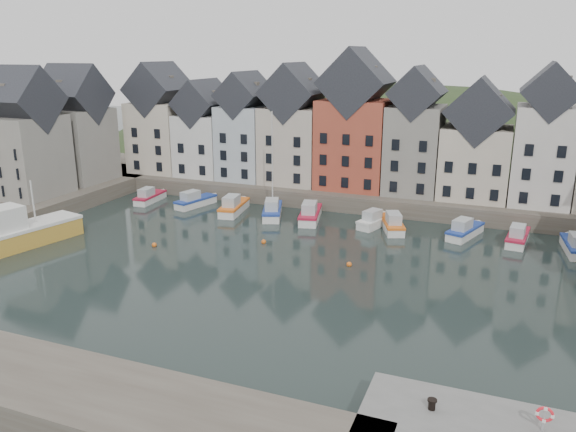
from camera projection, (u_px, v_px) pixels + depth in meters
The scene contains 19 objects.
ground at pixel (268, 276), 49.67m from camera, with size 260.00×260.00×0.00m, color black.
far_quay at pixel (356, 190), 76.18m from camera, with size 90.00×16.00×2.00m, color #4D453B.
hillside at pixel (389, 258), 104.72m from camera, with size 153.60×70.40×64.00m.
far_terrace at pixel (379, 136), 71.05m from camera, with size 72.37×8.16×17.78m.
left_terrace at pixel (52, 135), 71.89m from camera, with size 7.65×17.00×15.69m.
mooring_buoys at pixel (253, 250), 55.80m from camera, with size 20.50×5.50×0.50m.
boat_a at pixel (149, 197), 74.07m from camera, with size 2.22×5.87×2.21m.
boat_b at pixel (195, 201), 71.94m from camera, with size 3.33×6.36×2.34m.
boat_c at pixel (234, 207), 68.99m from camera, with size 3.07×6.95×2.58m.
boat_d at pixel (272, 210), 67.35m from camera, with size 4.20×6.96×12.72m.
boat_e at pixel (310, 214), 65.84m from camera, with size 3.59×7.15×2.63m.
boat_f at pixel (375, 221), 63.74m from camera, with size 3.55×6.07×2.23m.
boat_g at pixel (392, 224), 62.32m from camera, with size 4.06×6.53×2.40m.
boat_h at pixel (464, 231), 60.00m from camera, with size 3.73×6.44×2.36m.
boat_i at pixel (518, 237), 58.05m from camera, with size 2.51×6.14×2.29m.
boat_j at pixel (575, 246), 55.24m from camera, with size 2.47×6.18×2.31m.
large_vessel at pixel (11, 234), 56.09m from camera, with size 6.31×13.63×6.85m.
mooring_bollard at pixel (432, 404), 27.81m from camera, with size 0.48×0.48×0.56m.
life_ring_post at pixel (545, 415), 26.06m from camera, with size 0.80×0.17×1.30m.
Camera 1 is at (18.53, -42.33, 19.07)m, focal length 35.00 mm.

